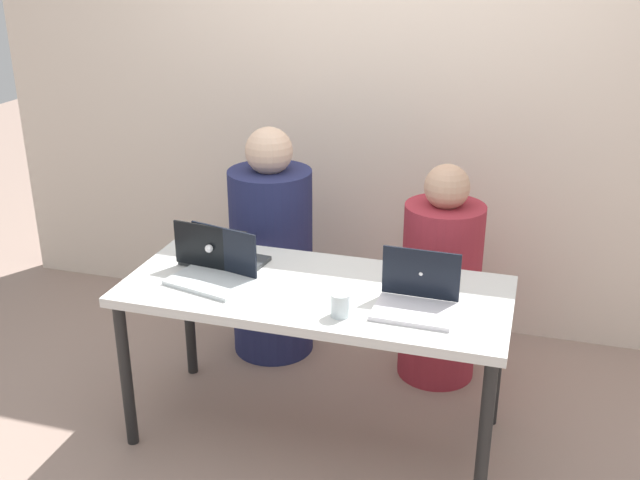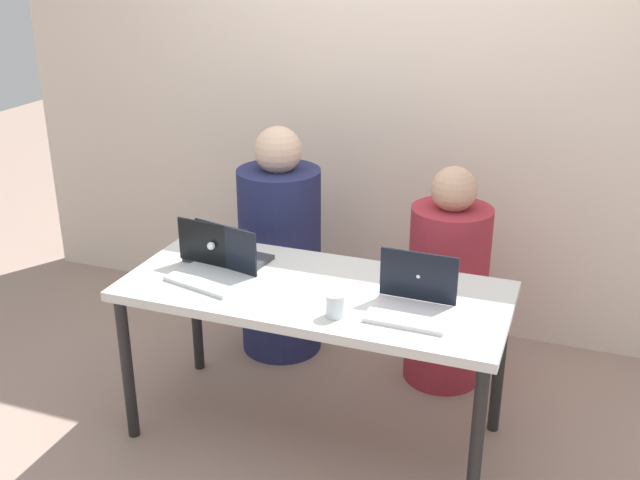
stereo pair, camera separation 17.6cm
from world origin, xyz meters
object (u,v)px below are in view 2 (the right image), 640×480
(person_on_right, at_px, (447,289))
(water_glass_right, at_px, (335,307))
(person_on_left, at_px, (280,254))
(laptop_front_left, at_px, (215,268))
(laptop_front_right, at_px, (413,301))
(laptop_back_left, at_px, (223,253))

(person_on_right, xyz_separation_m, water_glass_right, (-0.27, -0.86, 0.27))
(person_on_right, bearing_deg, person_on_left, -8.70)
(laptop_front_left, relative_size, water_glass_right, 4.05)
(laptop_front_right, height_order, laptop_front_left, laptop_front_right)
(laptop_front_right, relative_size, laptop_front_left, 0.84)
(laptop_front_right, xyz_separation_m, laptop_front_left, (-0.85, 0.02, -0.00))
(water_glass_right, bearing_deg, person_on_right, 72.68)
(person_on_right, distance_m, laptop_front_left, 1.14)
(person_on_right, distance_m, laptop_back_left, 1.09)
(person_on_left, height_order, water_glass_right, person_on_left)
(laptop_back_left, distance_m, water_glass_right, 0.69)
(person_on_left, bearing_deg, water_glass_right, 133.76)
(person_on_right, height_order, laptop_front_left, person_on_right)
(laptop_front_right, bearing_deg, water_glass_right, -151.84)
(laptop_back_left, xyz_separation_m, laptop_front_left, (0.04, -0.15, 0.00))
(laptop_front_right, relative_size, laptop_back_left, 0.82)
(person_on_left, bearing_deg, person_on_right, -170.98)
(laptop_front_left, distance_m, water_glass_right, 0.60)
(laptop_front_right, bearing_deg, person_on_left, 140.99)
(laptop_back_left, height_order, laptop_front_left, laptop_front_left)
(laptop_back_left, bearing_deg, laptop_front_right, 176.27)
(laptop_back_left, distance_m, laptop_front_left, 0.15)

